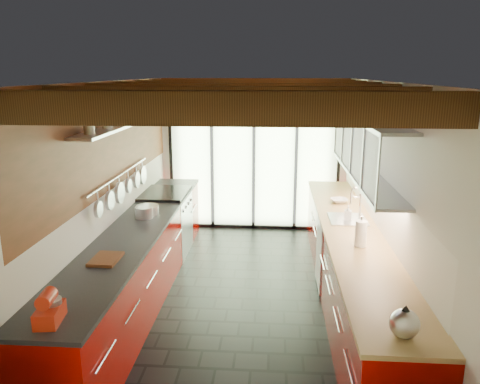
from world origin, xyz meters
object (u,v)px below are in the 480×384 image
(paper_towel, at_px, (361,234))
(kettle, at_px, (405,322))
(bowl, at_px, (339,201))
(soap_bottle, at_px, (348,213))
(stand_mixer, at_px, (50,309))

(paper_towel, bearing_deg, kettle, -90.00)
(bowl, bearing_deg, soap_bottle, -90.00)
(paper_towel, xyz_separation_m, bowl, (0.00, 1.70, -0.11))
(stand_mixer, bearing_deg, kettle, -0.16)
(stand_mixer, relative_size, soap_bottle, 1.53)
(soap_bottle, bearing_deg, kettle, -90.00)
(paper_towel, distance_m, bowl, 1.71)
(soap_bottle, bearing_deg, stand_mixer, -134.35)
(kettle, distance_m, paper_towel, 1.73)
(kettle, height_order, soap_bottle, kettle)
(stand_mixer, height_order, paper_towel, paper_towel)
(stand_mixer, bearing_deg, soap_bottle, 45.65)
(stand_mixer, distance_m, bowl, 4.26)
(kettle, bearing_deg, paper_towel, 90.00)
(bowl, bearing_deg, kettle, -90.00)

